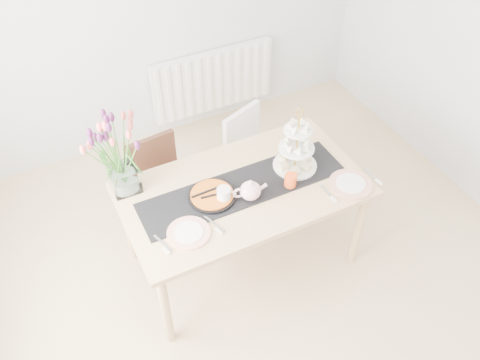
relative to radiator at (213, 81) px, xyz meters
name	(u,v)px	position (x,y,z in m)	size (l,w,h in m)	color
room_shell	(294,173)	(-0.50, -2.19, 0.85)	(4.50, 4.50, 4.50)	tan
radiator	(213,81)	(0.00, 0.00, 0.00)	(1.20, 0.08, 0.60)	white
dining_table	(243,196)	(-0.53, -1.68, 0.22)	(1.60, 0.90, 0.75)	tan
chair_brown	(160,179)	(-0.91, -1.03, -0.01)	(0.43, 0.43, 0.77)	#341B13
chair_white	(251,149)	(-0.14, -1.04, 0.00)	(0.50, 0.50, 0.78)	white
table_runner	(243,187)	(-0.53, -1.68, 0.30)	(1.40, 0.35, 0.01)	black
tulip_vase	(117,147)	(-1.22, -1.34, 0.66)	(0.65, 0.65, 0.56)	silver
cake_stand	(296,153)	(-0.12, -1.65, 0.43)	(0.30, 0.30, 0.44)	gold
teapot	(250,191)	(-0.53, -1.78, 0.37)	(0.22, 0.18, 0.14)	silver
cream_jug	(291,152)	(-0.10, -1.55, 0.34)	(0.09, 0.09, 0.09)	silver
tart_tin	(212,196)	(-0.75, -1.67, 0.32)	(0.31, 0.31, 0.04)	black
mug_white	(224,195)	(-0.70, -1.73, 0.35)	(0.09, 0.09, 0.11)	silver
mug_orange	(290,181)	(-0.25, -1.80, 0.35)	(0.08, 0.08, 0.10)	#FC551C
plate_left	(189,233)	(-1.00, -1.88, 0.31)	(0.27, 0.27, 0.01)	white
plate_right	(351,184)	(0.12, -1.97, 0.31)	(0.29, 0.29, 0.01)	silver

